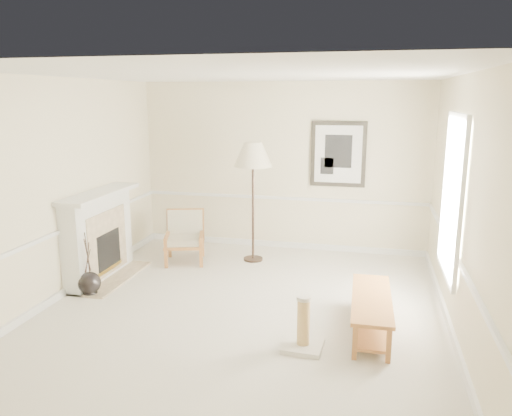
{
  "coord_description": "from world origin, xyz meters",
  "views": [
    {
      "loc": [
        1.5,
        -5.75,
        2.65
      ],
      "look_at": [
        -0.0,
        0.7,
        1.16
      ],
      "focal_mm": 35.0,
      "sensor_mm": 36.0,
      "label": 1
    }
  ],
  "objects": [
    {
      "name": "ground",
      "position": [
        0.0,
        0.0,
        0.0
      ],
      "size": [
        5.5,
        5.5,
        0.0
      ],
      "primitive_type": "plane",
      "color": "silver",
      "rests_on": "ground"
    },
    {
      "name": "room",
      "position": [
        0.14,
        0.08,
        1.87
      ],
      "size": [
        5.04,
        5.54,
        2.92
      ],
      "color": "beige",
      "rests_on": "ground"
    },
    {
      "name": "fireplace",
      "position": [
        -2.34,
        0.6,
        0.64
      ],
      "size": [
        0.64,
        1.64,
        1.31
      ],
      "color": "white",
      "rests_on": "ground"
    },
    {
      "name": "floor_vase",
      "position": [
        -2.15,
        -0.05,
        0.16
      ],
      "size": [
        0.31,
        0.31,
        0.9
      ],
      "rotation": [
        0.0,
        0.0,
        -0.42
      ],
      "color": "black",
      "rests_on": "ground"
    },
    {
      "name": "armchair",
      "position": [
        -1.42,
        1.65,
        0.45
      ],
      "size": [
        0.79,
        0.82,
        0.83
      ],
      "rotation": [
        0.0,
        0.0,
        0.29
      ],
      "color": "#9C5E32",
      "rests_on": "ground"
    },
    {
      "name": "floor_lamp",
      "position": [
        -0.33,
        1.91,
        1.7
      ],
      "size": [
        0.74,
        0.74,
        1.95
      ],
      "rotation": [
        0.0,
        0.0,
        0.25
      ],
      "color": "black",
      "rests_on": "ground"
    },
    {
      "name": "bench",
      "position": [
        1.58,
        -0.28,
        0.28
      ],
      "size": [
        0.47,
        1.48,
        0.42
      ],
      "rotation": [
        0.0,
        0.0,
        0.02
      ],
      "color": "#9C5E32",
      "rests_on": "ground"
    },
    {
      "name": "scratching_post",
      "position": [
        0.88,
        -0.85,
        0.19
      ],
      "size": [
        0.44,
        0.44,
        0.59
      ],
      "rotation": [
        0.0,
        0.0,
        -0.05
      ],
      "color": "beige",
      "rests_on": "ground"
    }
  ]
}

